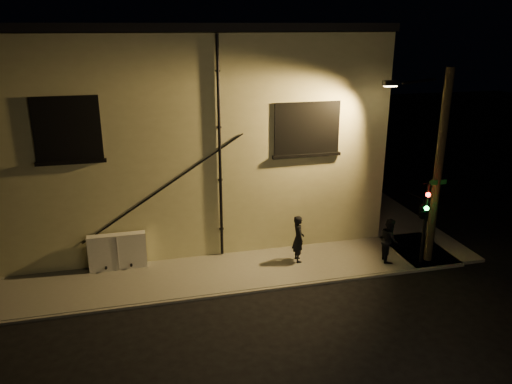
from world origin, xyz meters
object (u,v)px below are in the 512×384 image
object	(u,v)px
utility_cabinet	(118,252)
pedestrian_a	(298,239)
traffic_signal	(423,210)
pedestrian_b	(389,240)
streetlamp_pole	(436,165)

from	to	relation	value
utility_cabinet	pedestrian_a	distance (m)	6.75
traffic_signal	pedestrian_b	bearing A→B (deg)	149.56
utility_cabinet	pedestrian_b	size ratio (longest dim) A/B	1.22
pedestrian_a	pedestrian_b	xyz separation A→B (m)	(3.37, -0.81, -0.07)
traffic_signal	utility_cabinet	bearing A→B (deg)	167.72
pedestrian_b	traffic_signal	world-z (taller)	traffic_signal
pedestrian_b	traffic_signal	distance (m)	1.73
pedestrian_a	pedestrian_b	size ratio (longest dim) A/B	1.08
traffic_signal	pedestrian_a	bearing A→B (deg)	162.49
utility_cabinet	pedestrian_b	world-z (taller)	pedestrian_b
utility_cabinet	streetlamp_pole	distance (m)	12.08
utility_cabinet	traffic_signal	bearing A→B (deg)	-12.28
pedestrian_a	traffic_signal	size ratio (longest dim) A/B	0.57
pedestrian_b	traffic_signal	bearing A→B (deg)	-106.49
streetlamp_pole	pedestrian_a	bearing A→B (deg)	167.58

